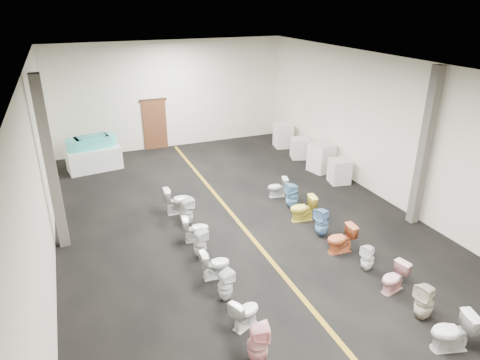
% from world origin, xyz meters
% --- Properties ---
extents(floor, '(16.00, 16.00, 0.00)m').
position_xyz_m(floor, '(0.00, 0.00, 0.00)').
color(floor, black).
rests_on(floor, ground).
extents(ceiling, '(16.00, 16.00, 0.00)m').
position_xyz_m(ceiling, '(0.00, 0.00, 4.50)').
color(ceiling, black).
rests_on(ceiling, ground).
extents(wall_back, '(10.00, 0.00, 10.00)m').
position_xyz_m(wall_back, '(0.00, 8.00, 2.25)').
color(wall_back, beige).
rests_on(wall_back, ground).
extents(wall_left, '(0.00, 16.00, 16.00)m').
position_xyz_m(wall_left, '(-5.00, 0.00, 2.25)').
color(wall_left, beige).
rests_on(wall_left, ground).
extents(wall_right, '(0.00, 16.00, 16.00)m').
position_xyz_m(wall_right, '(5.00, 0.00, 2.25)').
color(wall_right, beige).
rests_on(wall_right, ground).
extents(aisle_stripe, '(0.12, 15.60, 0.01)m').
position_xyz_m(aisle_stripe, '(0.00, 0.00, 0.00)').
color(aisle_stripe, '#8E6814').
rests_on(aisle_stripe, floor).
extents(back_door, '(1.00, 0.10, 2.10)m').
position_xyz_m(back_door, '(-0.80, 7.94, 1.05)').
color(back_door, '#562D19').
rests_on(back_door, floor).
extents(door_frame, '(1.15, 0.08, 0.10)m').
position_xyz_m(door_frame, '(-0.80, 7.95, 2.12)').
color(door_frame, '#331C11').
rests_on(door_frame, back_door).
extents(column_left, '(0.25, 0.25, 4.50)m').
position_xyz_m(column_left, '(-4.75, 1.00, 2.25)').
color(column_left, '#59544C').
rests_on(column_left, floor).
extents(column_right, '(0.25, 0.25, 4.50)m').
position_xyz_m(column_right, '(4.75, -1.50, 2.25)').
color(column_right, '#59544C').
rests_on(column_right, floor).
extents(display_table, '(2.04, 1.23, 0.86)m').
position_xyz_m(display_table, '(-3.50, 6.36, 0.43)').
color(display_table, silver).
rests_on(display_table, floor).
extents(bathtub, '(1.84, 0.90, 0.55)m').
position_xyz_m(bathtub, '(-3.50, 6.36, 1.07)').
color(bathtub, '#45C9BF').
rests_on(bathtub, display_table).
extents(appliance_crate_a, '(0.78, 0.78, 0.85)m').
position_xyz_m(appliance_crate_a, '(4.40, 1.75, 0.43)').
color(appliance_crate_a, silver).
rests_on(appliance_crate_a, floor).
extents(appliance_crate_b, '(0.93, 0.93, 1.07)m').
position_xyz_m(appliance_crate_b, '(4.40, 2.95, 0.53)').
color(appliance_crate_b, silver).
rests_on(appliance_crate_b, floor).
extents(appliance_crate_c, '(0.91, 0.91, 0.81)m').
position_xyz_m(appliance_crate_c, '(4.40, 4.53, 0.40)').
color(appliance_crate_c, silver).
rests_on(appliance_crate_c, floor).
extents(appliance_crate_d, '(0.82, 0.82, 1.03)m').
position_xyz_m(appliance_crate_d, '(4.40, 6.03, 0.52)').
color(appliance_crate_d, white).
rests_on(appliance_crate_d, floor).
extents(toilet_left_3, '(0.45, 0.45, 0.83)m').
position_xyz_m(toilet_left_3, '(-1.65, -4.59, 0.42)').
color(toilet_left_3, '#F5ABB1').
rests_on(toilet_left_3, floor).
extents(toilet_left_4, '(0.75, 0.61, 0.67)m').
position_xyz_m(toilet_left_4, '(-1.50, -3.65, 0.33)').
color(toilet_left_4, white).
rests_on(toilet_left_4, floor).
extents(toilet_left_5, '(0.42, 0.42, 0.73)m').
position_xyz_m(toilet_left_5, '(-1.58, -2.75, 0.36)').
color(toilet_left_5, silver).
rests_on(toilet_left_5, floor).
extents(toilet_left_6, '(0.70, 0.41, 0.70)m').
position_xyz_m(toilet_left_6, '(-1.51, -1.88, 0.35)').
color(toilet_left_6, silver).
rests_on(toilet_left_6, floor).
extents(toilet_left_7, '(0.44, 0.44, 0.75)m').
position_xyz_m(toilet_left_7, '(-1.58, -0.94, 0.38)').
color(toilet_left_7, silver).
rests_on(toilet_left_7, floor).
extents(toilet_left_8, '(0.75, 0.50, 0.72)m').
position_xyz_m(toilet_left_8, '(-1.45, -0.13, 0.36)').
color(toilet_left_8, silver).
rests_on(toilet_left_8, floor).
extents(toilet_left_9, '(0.46, 0.45, 0.84)m').
position_xyz_m(toilet_left_9, '(-1.44, 0.79, 0.42)').
color(toilet_left_9, silver).
rests_on(toilet_left_9, floor).
extents(toilet_left_10, '(0.84, 0.51, 0.83)m').
position_xyz_m(toilet_left_10, '(-1.48, 1.64, 0.41)').
color(toilet_left_10, silver).
rests_on(toilet_left_10, floor).
extents(toilet_right_1, '(0.87, 0.64, 0.80)m').
position_xyz_m(toilet_right_1, '(1.79, -5.67, 0.40)').
color(toilet_right_1, silver).
rests_on(toilet_right_1, floor).
extents(toilet_right_2, '(0.46, 0.45, 0.84)m').
position_xyz_m(toilet_right_2, '(1.94, -4.82, 0.42)').
color(toilet_right_2, beige).
rests_on(toilet_right_2, floor).
extents(toilet_right_3, '(0.73, 0.52, 0.68)m').
position_xyz_m(toilet_right_3, '(2.00, -3.88, 0.34)').
color(toilet_right_3, '#F2AEB0').
rests_on(toilet_right_3, floor).
extents(toilet_right_4, '(0.41, 0.41, 0.69)m').
position_xyz_m(toilet_right_4, '(1.96, -3.00, 0.35)').
color(toilet_right_4, white).
rests_on(toilet_right_4, floor).
extents(toilet_right_5, '(0.76, 0.46, 0.75)m').
position_xyz_m(toilet_right_5, '(1.83, -2.08, 0.38)').
color(toilet_right_5, '#CA6234').
rests_on(toilet_right_5, floor).
extents(toilet_right_6, '(0.49, 0.48, 0.84)m').
position_xyz_m(toilet_right_6, '(1.82, -1.20, 0.42)').
color(toilet_right_6, '#6D9CCA').
rests_on(toilet_right_6, floor).
extents(toilet_right_7, '(0.81, 0.53, 0.77)m').
position_xyz_m(toilet_right_7, '(1.79, -0.22, 0.38)').
color(toilet_right_7, '#F1DC4A').
rests_on(toilet_right_7, floor).
extents(toilet_right_8, '(0.41, 0.41, 0.85)m').
position_xyz_m(toilet_right_8, '(1.87, 0.58, 0.42)').
color(toilet_right_8, '#6BA4CA').
rests_on(toilet_right_8, floor).
extents(toilet_right_9, '(0.71, 0.50, 0.66)m').
position_xyz_m(toilet_right_9, '(1.85, 1.52, 0.33)').
color(toilet_right_9, silver).
rests_on(toilet_right_9, floor).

